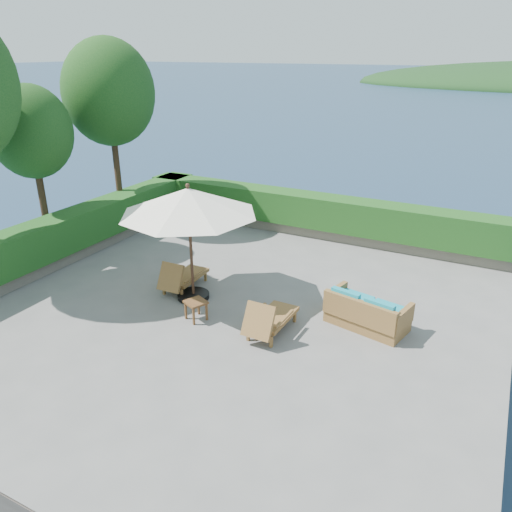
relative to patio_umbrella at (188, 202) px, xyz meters
The scene contains 14 objects.
ground 2.64m from the patio_umbrella, ahead, with size 12.00×12.00×0.00m, color gray.
foundation 4.12m from the patio_umbrella, ahead, with size 12.00×12.00×3.00m, color #5D544A.
ocean 5.53m from the patio_umbrella, ahead, with size 600.00×600.00×0.00m, color #19304E.
planter_wall_far 6.06m from the patio_umbrella, 79.29° to the left, with size 12.00×0.60×0.36m, color gray.
planter_wall_left 5.08m from the patio_umbrella, behind, with size 0.60×12.00×0.36m, color gray.
hedge_far 5.85m from the patio_umbrella, 79.29° to the left, with size 12.40×0.90×1.00m, color #1D3F12.
hedge_left 4.82m from the patio_umbrella, behind, with size 0.90×12.40×1.00m, color #1D3F12.
tree_mid 5.49m from the patio_umbrella, behind, with size 2.20×2.20×4.83m.
tree_far 6.19m from the patio_umbrella, 147.69° to the left, with size 2.80×2.80×6.03m.
patio_umbrella is the anchor object (origin of this frame).
lounge_left 2.14m from the patio_umbrella, 153.60° to the left, with size 0.72×1.52×0.87m.
lounge_right 3.21m from the patio_umbrella, 15.27° to the right, with size 0.73×1.57×0.90m.
side_table 2.31m from the patio_umbrella, 52.40° to the right, with size 0.57×0.57×0.46m.
wicker_loveseat 4.66m from the patio_umbrella, ahead, with size 1.88×1.24×0.85m.
Camera 1 is at (5.32, -8.90, 5.65)m, focal length 35.00 mm.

